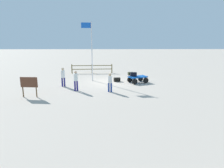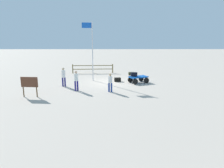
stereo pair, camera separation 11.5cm
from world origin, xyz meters
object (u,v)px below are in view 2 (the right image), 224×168
luggage_cart (138,78)px  worker_lead (76,79)px  worker_trailing (110,81)px  signboard (29,83)px  suitcase_dark (134,74)px  suitcase_tan (118,80)px  suitcase_grey (131,74)px  worker_supervisor (64,76)px  flagpole (91,47)px

luggage_cart → worker_lead: size_ratio=1.23×
worker_trailing → signboard: bearing=12.9°
suitcase_dark → suitcase_tan: 1.80m
luggage_cart → suitcase_tan: (1.99, -0.62, -0.25)m
worker_lead → suitcase_grey: bearing=-144.0°
suitcase_tan → signboard: size_ratio=0.46×
suitcase_tan → worker_supervisor: worker_supervisor is taller
suitcase_dark → worker_supervisor: size_ratio=0.37×
suitcase_grey → suitcase_tan: (1.38, 0.02, -0.60)m
worker_lead → worker_trailing: worker_lead is taller
suitcase_grey → worker_supervisor: size_ratio=0.36×
suitcase_tan → worker_trailing: (0.73, 3.97, 0.68)m
luggage_cart → worker_lead: (5.52, 2.92, 0.51)m
worker_lead → signboard: (3.13, 1.78, 0.06)m
worker_supervisor → signboard: 3.70m
suitcase_tan → worker_trailing: 4.09m
worker_lead → signboard: size_ratio=1.10×
suitcase_tan → worker_lead: (3.54, 3.55, 0.77)m
worker_lead → worker_trailing: size_ratio=1.10×
worker_trailing → worker_supervisor: worker_supervisor is taller
suitcase_tan → suitcase_grey: bearing=-179.1°
signboard → worker_trailing: bearing=-167.1°
luggage_cart → flagpole: 5.59m
worker_lead → suitcase_tan: bearing=-134.9°
suitcase_tan → worker_lead: worker_lead is taller
suitcase_dark → worker_trailing: worker_trailing is taller
flagpole → signboard: 7.48m
suitcase_grey → signboard: (8.05, 5.35, 0.23)m
worker_supervisor → flagpole: 4.22m
worker_trailing → worker_supervisor: bearing=-24.4°
luggage_cart → worker_lead: bearing=27.9°
suitcase_tan → worker_supervisor: 5.39m
suitcase_dark → worker_lead: size_ratio=0.38×
worker_lead → worker_trailing: (-2.81, 0.42, -0.09)m
suitcase_dark → flagpole: bearing=-14.2°
suitcase_tan → flagpole: bearing=-10.4°
worker_trailing → worker_supervisor: 4.60m
suitcase_grey → suitcase_tan: size_ratio=0.89×
suitcase_dark → flagpole: 5.03m
suitcase_tan → worker_lead: size_ratio=0.41×
suitcase_grey → worker_supervisor: (6.30, 2.09, 0.19)m
suitcase_dark → worker_lead: 5.91m
worker_lead → worker_supervisor: (1.38, -1.48, 0.03)m
suitcase_tan → flagpole: flagpole is taller
flagpole → suitcase_tan: bearing=169.6°
suitcase_grey → flagpole: bearing=-6.5°
worker_lead → worker_supervisor: bearing=-47.0°
luggage_cart → signboard: bearing=28.5°
luggage_cart → suitcase_grey: (0.61, -0.65, 0.35)m
luggage_cart → suitcase_dark: bearing=-6.2°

